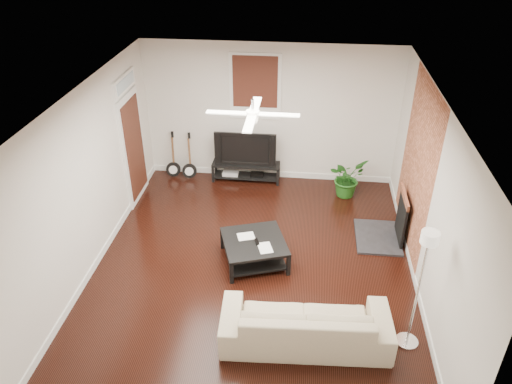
# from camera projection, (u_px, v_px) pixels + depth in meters

# --- Properties ---
(room) EXTENTS (5.01, 6.01, 2.81)m
(room) POSITION_uv_depth(u_px,v_px,m) (253.00, 191.00, 7.14)
(room) COLOR black
(room) RESTS_ON ground
(brick_accent) EXTENTS (0.02, 2.20, 2.80)m
(brick_accent) POSITION_uv_depth(u_px,v_px,m) (417.00, 168.00, 7.76)
(brick_accent) COLOR brown
(brick_accent) RESTS_ON floor
(fireplace) EXTENTS (0.80, 1.10, 0.92)m
(fireplace) POSITION_uv_depth(u_px,v_px,m) (390.00, 216.00, 8.27)
(fireplace) COLOR black
(fireplace) RESTS_ON floor
(window_back) EXTENTS (1.00, 0.06, 1.30)m
(window_back) POSITION_uv_depth(u_px,v_px,m) (255.00, 87.00, 9.42)
(window_back) COLOR #3E1811
(window_back) RESTS_ON wall_back
(door_left) EXTENTS (0.08, 1.00, 2.50)m
(door_left) POSITION_uv_depth(u_px,v_px,m) (132.00, 138.00, 9.07)
(door_left) COLOR white
(door_left) RESTS_ON wall_left
(tv_stand) EXTENTS (1.38, 0.37, 0.39)m
(tv_stand) POSITION_uv_depth(u_px,v_px,m) (246.00, 172.00, 10.17)
(tv_stand) COLOR black
(tv_stand) RESTS_ON floor
(tv) EXTENTS (1.24, 0.16, 0.71)m
(tv) POSITION_uv_depth(u_px,v_px,m) (246.00, 147.00, 9.91)
(tv) COLOR black
(tv) RESTS_ON tv_stand
(coffee_table) EXTENTS (1.21, 1.21, 0.40)m
(coffee_table) POSITION_uv_depth(u_px,v_px,m) (254.00, 251.00, 7.88)
(coffee_table) COLOR black
(coffee_table) RESTS_ON floor
(sofa) EXTENTS (2.25, 0.98, 0.64)m
(sofa) POSITION_uv_depth(u_px,v_px,m) (306.00, 322.00, 6.40)
(sofa) COLOR tan
(sofa) RESTS_ON floor
(floor_lamp) EXTENTS (0.31, 0.31, 1.80)m
(floor_lamp) POSITION_uv_depth(u_px,v_px,m) (418.00, 291.00, 6.06)
(floor_lamp) COLOR silver
(floor_lamp) RESTS_ON floor
(potted_plant) EXTENTS (0.91, 0.92, 0.77)m
(potted_plant) POSITION_uv_depth(u_px,v_px,m) (347.00, 178.00, 9.56)
(potted_plant) COLOR #1F5B1A
(potted_plant) RESTS_ON floor
(guitar_left) EXTENTS (0.33, 0.26, 0.97)m
(guitar_left) POSITION_uv_depth(u_px,v_px,m) (172.00, 156.00, 10.14)
(guitar_left) COLOR black
(guitar_left) RESTS_ON floor
(guitar_right) EXTENTS (0.35, 0.28, 0.97)m
(guitar_right) POSITION_uv_depth(u_px,v_px,m) (188.00, 157.00, 10.08)
(guitar_right) COLOR black
(guitar_right) RESTS_ON floor
(ceiling_fan) EXTENTS (1.24, 1.24, 0.32)m
(ceiling_fan) POSITION_uv_depth(u_px,v_px,m) (253.00, 114.00, 6.52)
(ceiling_fan) COLOR white
(ceiling_fan) RESTS_ON ceiling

